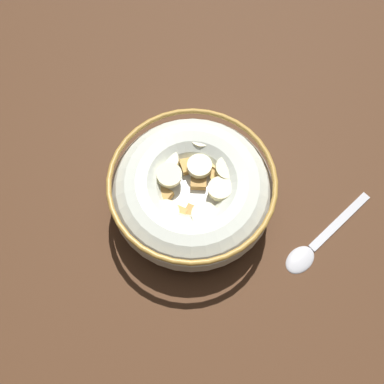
{
  "coord_description": "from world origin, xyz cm",
  "views": [
    {
      "loc": [
        13.27,
        13.61,
        47.17
      ],
      "look_at": [
        0.0,
        0.0,
        3.0
      ],
      "focal_mm": 38.68,
      "sensor_mm": 36.0,
      "label": 1
    }
  ],
  "objects": [
    {
      "name": "spoon",
      "position": [
        -6.03,
        14.07,
        0.33
      ],
      "size": [
        14.25,
        2.84,
        0.8
      ],
      "color": "#B7B7BC",
      "rests_on": "ground_plane"
    },
    {
      "name": "cereal_bowl",
      "position": [
        -0.02,
        0.0,
        3.43
      ],
      "size": [
        18.88,
        18.88,
        6.38
      ],
      "color": "beige",
      "rests_on": "ground_plane"
    },
    {
      "name": "ground_plane",
      "position": [
        0.0,
        0.0,
        -1.0
      ],
      "size": [
        109.39,
        109.39,
        2.0
      ],
      "primitive_type": "cube",
      "color": "#472B19"
    }
  ]
}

